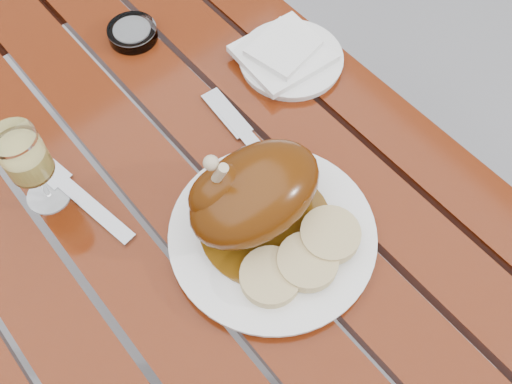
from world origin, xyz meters
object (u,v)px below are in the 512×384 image
Objects in this scene: table at (191,280)px; dinner_plate at (272,235)px; wine_glass at (32,169)px; side_plate at (291,59)px; ashtray at (133,33)px.

table is 0.42m from dinner_plate.
wine_glass is 0.46m from side_plate.
side_plate is at bearing -51.80° from ashtray.
side_plate is at bearing -4.23° from wine_glass.
side_plate is 0.28m from ashtray.
side_plate is (0.24, 0.23, -0.00)m from dinner_plate.
dinner_plate is 0.33m from side_plate.
table is at bearing -114.92° from ashtray.
dinner_plate is at bearing -98.38° from ashtray.
ashtray is at bearing 81.62° from dinner_plate.
dinner_plate is at bearing -67.30° from table.
ashtray is (0.28, 0.19, -0.07)m from wine_glass.
ashtray reaches higher than table.
table is at bearing 112.70° from dinner_plate.
table is 6.73× the size of side_plate.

